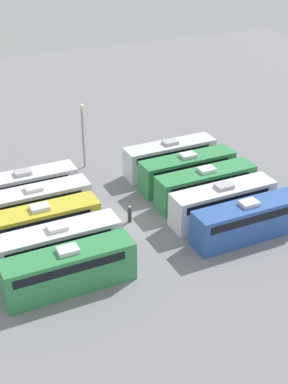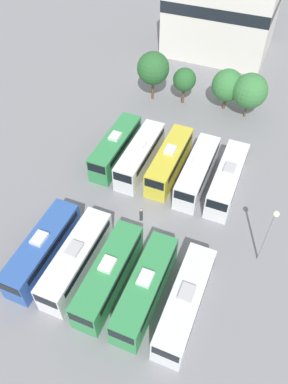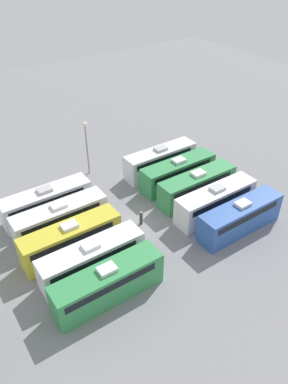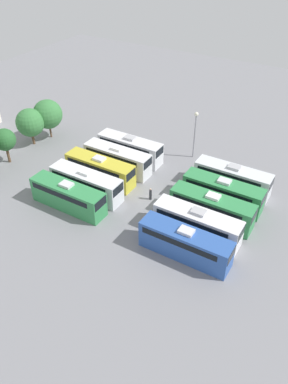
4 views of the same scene
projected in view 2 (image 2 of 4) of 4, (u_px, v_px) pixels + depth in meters
ground_plane at (144, 220)px, 41.00m from camera, size 125.37×125.37×0.00m
bus_0 at (43, 248)px, 36.32m from camera, size 2.62×10.29×3.72m
bus_1 at (77, 259)px, 35.54m from camera, size 2.62×10.29×3.72m
bus_2 at (109, 274)px, 34.42m from camera, size 2.62×10.29×3.72m
bus_3 at (145, 287)px, 33.49m from camera, size 2.62×10.29×3.72m
bus_4 at (185, 301)px, 32.58m from camera, size 2.62×10.29×3.72m
bus_5 at (116, 147)px, 46.57m from camera, size 2.62×10.29×3.72m
bus_6 at (140, 155)px, 45.55m from camera, size 2.62×10.29×3.72m
bus_7 at (170, 160)px, 44.87m from camera, size 2.62×10.29×3.72m
bus_8 at (197, 171)px, 43.65m from camera, size 2.62×10.29×3.72m
bus_9 at (227, 178)px, 42.79m from camera, size 2.62×10.29×3.72m
worker_person at (141, 215)px, 40.50m from camera, size 0.36×0.36×1.73m
light_pole at (270, 228)px, 33.92m from camera, size 0.60×0.60×7.46m
tree_0 at (153, 68)px, 53.38m from camera, size 4.66×4.66×7.31m
tree_1 at (184, 80)px, 53.56m from camera, size 3.32×3.32×5.46m
tree_2 at (228, 85)px, 52.51m from camera, size 4.49×4.49×6.06m
tree_3 at (250, 91)px, 50.92m from camera, size 4.78×4.78×6.54m
depot_building at (223, 4)px, 61.80m from camera, size 17.36×12.89×15.52m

